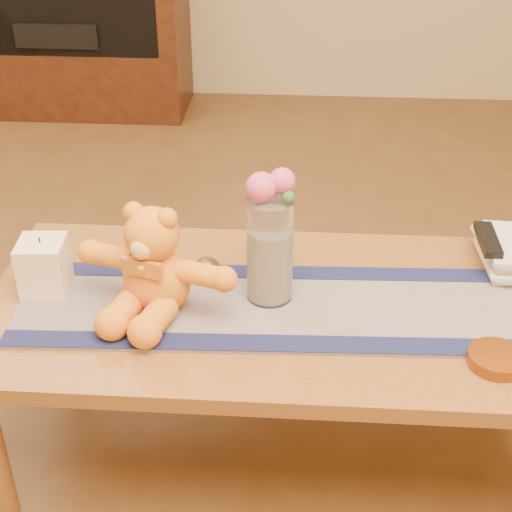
# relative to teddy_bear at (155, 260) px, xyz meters

# --- Properties ---
(floor) EXTENTS (5.50, 5.50, 0.00)m
(floor) POSITION_rel_teddy_bear_xyz_m (0.28, 0.04, -0.58)
(floor) COLOR #553418
(floor) RESTS_ON ground
(coffee_table_top) EXTENTS (1.40, 0.70, 0.04)m
(coffee_table_top) POSITION_rel_teddy_bear_xyz_m (0.28, 0.04, -0.15)
(coffee_table_top) COLOR brown
(coffee_table_top) RESTS_ON floor
(table_leg_bl) EXTENTS (0.07, 0.07, 0.41)m
(table_leg_bl) POSITION_rel_teddy_bear_xyz_m (-0.36, 0.33, -0.38)
(table_leg_bl) COLOR brown
(table_leg_bl) RESTS_ON floor
(table_leg_br) EXTENTS (0.07, 0.07, 0.41)m
(table_leg_br) POSITION_rel_teddy_bear_xyz_m (0.92, 0.33, -0.38)
(table_leg_br) COLOR brown
(table_leg_br) RESTS_ON floor
(persian_runner) EXTENTS (1.21, 0.39, 0.01)m
(persian_runner) POSITION_rel_teddy_bear_xyz_m (0.27, 0.01, -0.13)
(persian_runner) COLOR #1A1D49
(persian_runner) RESTS_ON coffee_table_top
(runner_border_near) EXTENTS (1.20, 0.10, 0.00)m
(runner_border_near) POSITION_rel_teddy_bear_xyz_m (0.27, -0.13, -0.12)
(runner_border_near) COLOR #161B43
(runner_border_near) RESTS_ON persian_runner
(runner_border_far) EXTENTS (1.20, 0.10, 0.00)m
(runner_border_far) POSITION_rel_teddy_bear_xyz_m (0.26, 0.16, -0.12)
(runner_border_far) COLOR #161B43
(runner_border_far) RESTS_ON persian_runner
(teddy_bear) EXTENTS (0.44, 0.40, 0.25)m
(teddy_bear) POSITION_rel_teddy_bear_xyz_m (0.00, 0.00, 0.00)
(teddy_bear) COLOR orange
(teddy_bear) RESTS_ON persian_runner
(pillar_candle) EXTENTS (0.12, 0.12, 0.13)m
(pillar_candle) POSITION_rel_teddy_bear_xyz_m (-0.28, 0.05, -0.06)
(pillar_candle) COLOR #FFE5BB
(pillar_candle) RESTS_ON persian_runner
(candle_wick) EXTENTS (0.00, 0.00, 0.01)m
(candle_wick) POSITION_rel_teddy_bear_xyz_m (-0.28, 0.05, 0.01)
(candle_wick) COLOR black
(candle_wick) RESTS_ON pillar_candle
(glass_vase) EXTENTS (0.11, 0.11, 0.26)m
(glass_vase) POSITION_rel_teddy_bear_xyz_m (0.26, 0.05, 0.00)
(glass_vase) COLOR silver
(glass_vase) RESTS_ON persian_runner
(potpourri_fill) EXTENTS (0.09, 0.09, 0.18)m
(potpourri_fill) POSITION_rel_teddy_bear_xyz_m (0.26, 0.05, -0.03)
(potpourri_fill) COLOR beige
(potpourri_fill) RESTS_ON glass_vase
(rose_left) EXTENTS (0.07, 0.07, 0.07)m
(rose_left) POSITION_rel_teddy_bear_xyz_m (0.24, 0.04, 0.17)
(rose_left) COLOR #D84C78
(rose_left) RESTS_ON glass_vase
(rose_right) EXTENTS (0.06, 0.06, 0.06)m
(rose_right) POSITION_rel_teddy_bear_xyz_m (0.29, 0.06, 0.18)
(rose_right) COLOR #D84C78
(rose_right) RESTS_ON glass_vase
(blue_flower_back) EXTENTS (0.04, 0.04, 0.04)m
(blue_flower_back) POSITION_rel_teddy_bear_xyz_m (0.27, 0.09, 0.16)
(blue_flower_back) COLOR #48529C
(blue_flower_back) RESTS_ON glass_vase
(blue_flower_side) EXTENTS (0.04, 0.04, 0.04)m
(blue_flower_side) POSITION_rel_teddy_bear_xyz_m (0.23, 0.07, 0.15)
(blue_flower_side) COLOR #48529C
(blue_flower_side) RESTS_ON glass_vase
(leaf_sprig) EXTENTS (0.03, 0.03, 0.03)m
(leaf_sprig) POSITION_rel_teddy_bear_xyz_m (0.30, 0.03, 0.15)
(leaf_sprig) COLOR #33662D
(leaf_sprig) RESTS_ON glass_vase
(bronze_ball) EXTENTS (0.08, 0.08, 0.06)m
(bronze_ball) POSITION_rel_teddy_bear_xyz_m (0.10, 0.11, -0.09)
(bronze_ball) COLOR #523E1B
(bronze_ball) RESTS_ON persian_runner
(book_bottom) EXTENTS (0.18, 0.23, 0.02)m
(book_bottom) POSITION_rel_teddy_bear_xyz_m (0.80, 0.24, -0.12)
(book_bottom) COLOR beige
(book_bottom) RESTS_ON coffee_table_top
(book_lower) EXTENTS (0.18, 0.24, 0.02)m
(book_lower) POSITION_rel_teddy_bear_xyz_m (0.81, 0.24, -0.10)
(book_lower) COLOR beige
(book_lower) RESTS_ON book_bottom
(book_upper) EXTENTS (0.19, 0.24, 0.02)m
(book_upper) POSITION_rel_teddy_bear_xyz_m (0.80, 0.24, -0.08)
(book_upper) COLOR beige
(book_upper) RESTS_ON book_lower
(book_top) EXTENTS (0.18, 0.23, 0.02)m
(book_top) POSITION_rel_teddy_bear_xyz_m (0.81, 0.24, -0.07)
(book_top) COLOR beige
(book_top) RESTS_ON book_upper
(tv_remote) EXTENTS (0.05, 0.16, 0.02)m
(tv_remote) POSITION_rel_teddy_bear_xyz_m (0.80, 0.23, -0.05)
(tv_remote) COLOR black
(tv_remote) RESTS_ON book_top
(amber_dish) EXTENTS (0.13, 0.13, 0.03)m
(amber_dish) POSITION_rel_teddy_bear_xyz_m (0.76, -0.16, -0.12)
(amber_dish) COLOR #BF5914
(amber_dish) RESTS_ON coffee_table_top
(media_cabinet) EXTENTS (1.20, 0.50, 1.10)m
(media_cabinet) POSITION_rel_teddy_bear_xyz_m (-0.92, 2.52, -0.03)
(media_cabinet) COLOR black
(media_cabinet) RESTS_ON floor
(stereo_lower) EXTENTS (0.42, 0.28, 0.12)m
(stereo_lower) POSITION_rel_teddy_bear_xyz_m (-0.92, 2.39, -0.12)
(stereo_lower) COLOR black
(stereo_lower) RESTS_ON media_cabinet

